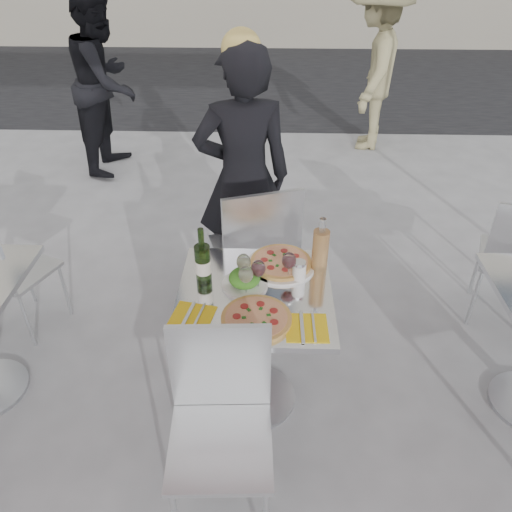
{
  "coord_description": "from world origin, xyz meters",
  "views": [
    {
      "loc": [
        0.06,
        -1.81,
        2.21
      ],
      "look_at": [
        0.0,
        0.15,
        0.85
      ],
      "focal_mm": 35.0,
      "sensor_mm": 36.0,
      "label": 1
    }
  ],
  "objects_px": {
    "woman_diner": "(243,179)",
    "salad_plate": "(245,279)",
    "pizza_near": "(256,318)",
    "wineglass_red_a": "(258,269)",
    "side_chair_lfar": "(4,269)",
    "napkin_left": "(192,317)",
    "chair_far": "(257,247)",
    "pedestrian_b": "(374,67)",
    "wine_bottle": "(203,262)",
    "carafe": "(320,249)",
    "sugar_shaker": "(299,271)",
    "pizza_far": "(281,263)",
    "wineglass_white_a": "(246,276)",
    "wineglass_red_b": "(289,262)",
    "main_table": "(255,325)",
    "napkin_right": "(307,327)",
    "chair_near": "(221,413)",
    "pedestrian_a": "(106,83)",
    "wineglass_white_b": "(244,263)"
  },
  "relations": [
    {
      "from": "woman_diner",
      "to": "salad_plate",
      "type": "xyz_separation_m",
      "value": [
        0.06,
        -0.97,
        -0.05
      ]
    },
    {
      "from": "pizza_near",
      "to": "salad_plate",
      "type": "distance_m",
      "value": 0.25
    },
    {
      "from": "wineglass_red_a",
      "to": "side_chair_lfar",
      "type": "bearing_deg",
      "value": 162.89
    },
    {
      "from": "pizza_near",
      "to": "napkin_left",
      "type": "height_order",
      "value": "pizza_near"
    },
    {
      "from": "chair_far",
      "to": "pedestrian_b",
      "type": "xyz_separation_m",
      "value": [
        1.14,
        3.03,
        0.27
      ]
    },
    {
      "from": "salad_plate",
      "to": "side_chair_lfar",
      "type": "bearing_deg",
      "value": 162.87
    },
    {
      "from": "woman_diner",
      "to": "napkin_left",
      "type": "bearing_deg",
      "value": 71.79
    },
    {
      "from": "side_chair_lfar",
      "to": "pedestrian_b",
      "type": "height_order",
      "value": "pedestrian_b"
    },
    {
      "from": "chair_far",
      "to": "wine_bottle",
      "type": "xyz_separation_m",
      "value": [
        -0.24,
        -0.55,
        0.27
      ]
    },
    {
      "from": "napkin_left",
      "to": "salad_plate",
      "type": "bearing_deg",
      "value": 58.04
    },
    {
      "from": "carafe",
      "to": "side_chair_lfar",
      "type": "bearing_deg",
      "value": 170.47
    },
    {
      "from": "chair_far",
      "to": "sugar_shaker",
      "type": "bearing_deg",
      "value": 94.62
    },
    {
      "from": "woman_diner",
      "to": "pizza_far",
      "type": "height_order",
      "value": "woman_diner"
    },
    {
      "from": "pizza_near",
      "to": "wineglass_white_a",
      "type": "distance_m",
      "value": 0.21
    },
    {
      "from": "salad_plate",
      "to": "wine_bottle",
      "type": "relative_size",
      "value": 0.75
    },
    {
      "from": "salad_plate",
      "to": "wineglass_red_b",
      "type": "relative_size",
      "value": 1.4
    },
    {
      "from": "sugar_shaker",
      "to": "woman_diner",
      "type": "bearing_deg",
      "value": 108.87
    },
    {
      "from": "wineglass_white_a",
      "to": "wineglass_red_a",
      "type": "xyz_separation_m",
      "value": [
        0.05,
        0.05,
        0.0
      ]
    },
    {
      "from": "side_chair_lfar",
      "to": "wineglass_white_a",
      "type": "height_order",
      "value": "wineglass_white_a"
    },
    {
      "from": "wineglass_red_a",
      "to": "pizza_far",
      "type": "bearing_deg",
      "value": 59.97
    },
    {
      "from": "main_table",
      "to": "carafe",
      "type": "bearing_deg",
      "value": 31.51
    },
    {
      "from": "wineglass_red_a",
      "to": "chair_far",
      "type": "bearing_deg",
      "value": 92.48
    },
    {
      "from": "sugar_shaker",
      "to": "napkin_right",
      "type": "bearing_deg",
      "value": -86.35
    },
    {
      "from": "salad_plate",
      "to": "napkin_right",
      "type": "distance_m",
      "value": 0.4
    },
    {
      "from": "wineglass_red_a",
      "to": "napkin_right",
      "type": "bearing_deg",
      "value": -51.13
    },
    {
      "from": "pedestrian_b",
      "to": "wineglass_red_a",
      "type": "distance_m",
      "value": 3.79
    },
    {
      "from": "chair_near",
      "to": "pedestrian_a",
      "type": "xyz_separation_m",
      "value": [
        -1.41,
        3.53,
        0.32
      ]
    },
    {
      "from": "woman_diner",
      "to": "napkin_right",
      "type": "height_order",
      "value": "woman_diner"
    },
    {
      "from": "pizza_far",
      "to": "wine_bottle",
      "type": "bearing_deg",
      "value": -158.93
    },
    {
      "from": "pedestrian_a",
      "to": "sugar_shaker",
      "type": "xyz_separation_m",
      "value": [
        1.74,
        -2.91,
        -0.05
      ]
    },
    {
      "from": "pedestrian_a",
      "to": "napkin_left",
      "type": "relative_size",
      "value": 8.08
    },
    {
      "from": "pedestrian_b",
      "to": "wineglass_red_a",
      "type": "height_order",
      "value": "pedestrian_b"
    },
    {
      "from": "wineglass_red_b",
      "to": "napkin_right",
      "type": "height_order",
      "value": "wineglass_red_b"
    },
    {
      "from": "wineglass_white_a",
      "to": "napkin_right",
      "type": "height_order",
      "value": "wineglass_white_a"
    },
    {
      "from": "wine_bottle",
      "to": "napkin_right",
      "type": "xyz_separation_m",
      "value": [
        0.48,
        -0.31,
        -0.11
      ]
    },
    {
      "from": "side_chair_lfar",
      "to": "napkin_right",
      "type": "height_order",
      "value": "side_chair_lfar"
    },
    {
      "from": "main_table",
      "to": "wineglass_red_b",
      "type": "distance_m",
      "value": 0.37
    },
    {
      "from": "salad_plate",
      "to": "main_table",
      "type": "bearing_deg",
      "value": -43.8
    },
    {
      "from": "salad_plate",
      "to": "carafe",
      "type": "bearing_deg",
      "value": 21.52
    },
    {
      "from": "wine_bottle",
      "to": "wineglass_white_b",
      "type": "distance_m",
      "value": 0.19
    },
    {
      "from": "pedestrian_b",
      "to": "side_chair_lfar",
      "type": "bearing_deg",
      "value": -25.63
    },
    {
      "from": "pizza_near",
      "to": "chair_near",
      "type": "bearing_deg",
      "value": -112.46
    },
    {
      "from": "napkin_right",
      "to": "chair_far",
      "type": "bearing_deg",
      "value": 105.01
    },
    {
      "from": "pizza_far",
      "to": "wineglass_red_a",
      "type": "bearing_deg",
      "value": -120.03
    },
    {
      "from": "carafe",
      "to": "wineglass_red_a",
      "type": "relative_size",
      "value": 1.84
    },
    {
      "from": "sugar_shaker",
      "to": "wineglass_white_a",
      "type": "xyz_separation_m",
      "value": [
        -0.25,
        -0.12,
        0.06
      ]
    },
    {
      "from": "sugar_shaker",
      "to": "wineglass_red_a",
      "type": "relative_size",
      "value": 0.68
    },
    {
      "from": "chair_near",
      "to": "wine_bottle",
      "type": "bearing_deg",
      "value": 98.88
    },
    {
      "from": "chair_near",
      "to": "napkin_left",
      "type": "height_order",
      "value": "chair_near"
    },
    {
      "from": "sugar_shaker",
      "to": "chair_far",
      "type": "bearing_deg",
      "value": 112.76
    }
  ]
}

